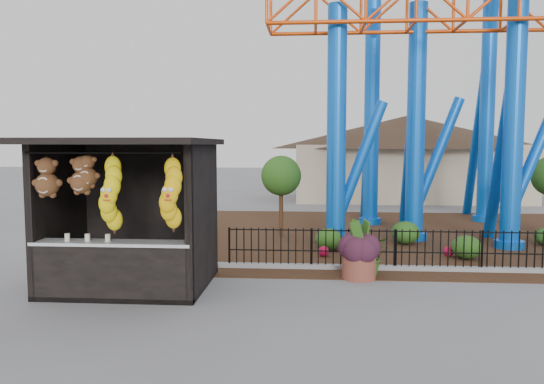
# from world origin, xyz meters

# --- Properties ---
(ground) EXTENTS (120.00, 120.00, 0.00)m
(ground) POSITION_xyz_m (0.00, 0.00, 0.00)
(ground) COLOR slate
(ground) RESTS_ON ground
(mulch_bed) EXTENTS (18.00, 12.00, 0.02)m
(mulch_bed) POSITION_xyz_m (4.00, 8.00, 0.01)
(mulch_bed) COLOR #331E11
(mulch_bed) RESTS_ON ground
(curb) EXTENTS (18.00, 0.18, 0.12)m
(curb) POSITION_xyz_m (4.00, 3.00, 0.06)
(curb) COLOR gray
(curb) RESTS_ON ground
(prize_booth) EXTENTS (3.50, 3.40, 3.12)m
(prize_booth) POSITION_xyz_m (-3.00, 0.91, 1.52)
(prize_booth) COLOR black
(prize_booth) RESTS_ON ground
(picket_fence) EXTENTS (12.20, 0.06, 1.00)m
(picket_fence) POSITION_xyz_m (4.90, 3.00, 0.50)
(picket_fence) COLOR black
(picket_fence) RESTS_ON ground
(roller_coaster) EXTENTS (11.00, 6.37, 10.82)m
(roller_coaster) POSITION_xyz_m (5.12, 8.23, 6.44)
(roller_coaster) COLOR blue
(roller_coaster) RESTS_ON ground
(terracotta_planter) EXTENTS (0.81, 0.81, 0.59)m
(terracotta_planter) POSITION_xyz_m (1.86, 2.17, 0.30)
(terracotta_planter) COLOR brown
(terracotta_planter) RESTS_ON ground
(planter_foliage) EXTENTS (0.70, 0.70, 0.64)m
(planter_foliage) POSITION_xyz_m (1.86, 2.17, 0.91)
(planter_foliage) COLOR #321422
(planter_foliage) RESTS_ON terracotta_planter
(potted_plant) EXTENTS (0.87, 0.76, 0.93)m
(potted_plant) POSITION_xyz_m (2.14, 2.46, 0.46)
(potted_plant) COLOR #285F1C
(potted_plant) RESTS_ON ground
(landscaping) EXTENTS (7.86, 2.82, 0.68)m
(landscaping) POSITION_xyz_m (4.41, 5.61, 0.31)
(landscaping) COLOR #254E17
(landscaping) RESTS_ON mulch_bed
(pavilion) EXTENTS (15.00, 15.00, 4.80)m
(pavilion) POSITION_xyz_m (6.00, 20.00, 3.07)
(pavilion) COLOR #BFAD8C
(pavilion) RESTS_ON ground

